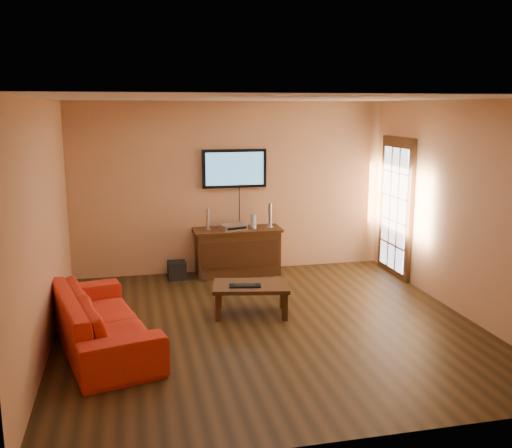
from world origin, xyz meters
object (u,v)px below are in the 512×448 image
object	(u,v)px
media_console	(238,251)
television	(234,169)
speaker_left	(208,220)
subwoofer	(177,270)
game_console	(253,221)
keyboard	(245,286)
sofa	(101,310)
bottle	(202,275)
av_receiver	(233,227)
speaker_right	(270,216)
coffee_table	(251,289)

from	to	relation	value
media_console	television	world-z (taller)	television
speaker_left	subwoofer	bearing A→B (deg)	-173.43
speaker_left	game_console	xyz separation A→B (m)	(0.72, -0.01, -0.04)
speaker_left	keyboard	xyz separation A→B (m)	(0.20, -1.89, -0.48)
television	sofa	bearing A→B (deg)	-127.00
media_console	bottle	size ratio (longest dim) A/B	7.24
av_receiver	bottle	bearing A→B (deg)	-176.40
speaker_left	keyboard	world-z (taller)	speaker_left
sofa	keyboard	world-z (taller)	sofa
keyboard	speaker_right	bearing A→B (deg)	67.10
media_console	keyboard	bearing A→B (deg)	-98.05
av_receiver	subwoofer	distance (m)	1.10
game_console	subwoofer	xyz separation A→B (m)	(-1.22, -0.04, -0.71)
television	subwoofer	size ratio (longest dim) A/B	3.75
coffee_table	bottle	bearing A→B (deg)	104.93
sofa	game_console	size ratio (longest dim) A/B	9.78
keyboard	media_console	bearing A→B (deg)	81.95
av_receiver	subwoofer	world-z (taller)	av_receiver
coffee_table	bottle	distance (m)	1.65
sofa	bottle	bearing A→B (deg)	-46.44
speaker_left	game_console	size ratio (longest dim) A/B	1.51
bottle	keyboard	xyz separation A→B (m)	(0.33, -1.64, 0.32)
media_console	speaker_left	bearing A→B (deg)	178.15
television	bottle	world-z (taller)	television
television	subwoofer	xyz separation A→B (m)	(-0.96, -0.26, -1.52)
av_receiver	subwoofer	xyz separation A→B (m)	(-0.89, 0.00, -0.64)
coffee_table	speaker_left	size ratio (longest dim) A/B	3.12
speaker_left	av_receiver	distance (m)	0.41
coffee_table	speaker_left	world-z (taller)	speaker_left
television	coffee_table	world-z (taller)	television
television	keyboard	distance (m)	2.45
av_receiver	game_console	world-z (taller)	game_console
coffee_table	subwoofer	world-z (taller)	coffee_table
coffee_table	speaker_left	xyz separation A→B (m)	(-0.29, 1.82, 0.55)
av_receiver	game_console	xyz separation A→B (m)	(0.33, 0.05, 0.07)
television	subwoofer	world-z (taller)	television
bottle	game_console	bearing A→B (deg)	14.99
coffee_table	keyboard	xyz separation A→B (m)	(-0.09, -0.07, 0.07)
coffee_table	av_receiver	xyz separation A→B (m)	(0.10, 1.76, 0.44)
coffee_table	game_console	bearing A→B (deg)	76.66
subwoofer	speaker_right	bearing A→B (deg)	-0.18
subwoofer	game_console	bearing A→B (deg)	0.56
sofa	speaker_right	size ratio (longest dim) A/B	5.62
media_console	bottle	distance (m)	0.70
sofa	bottle	world-z (taller)	sofa
coffee_table	keyboard	world-z (taller)	keyboard
bottle	speaker_right	bearing A→B (deg)	11.03
television	speaker_left	world-z (taller)	television
sofa	bottle	distance (m)	2.61
keyboard	game_console	bearing A→B (deg)	74.48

